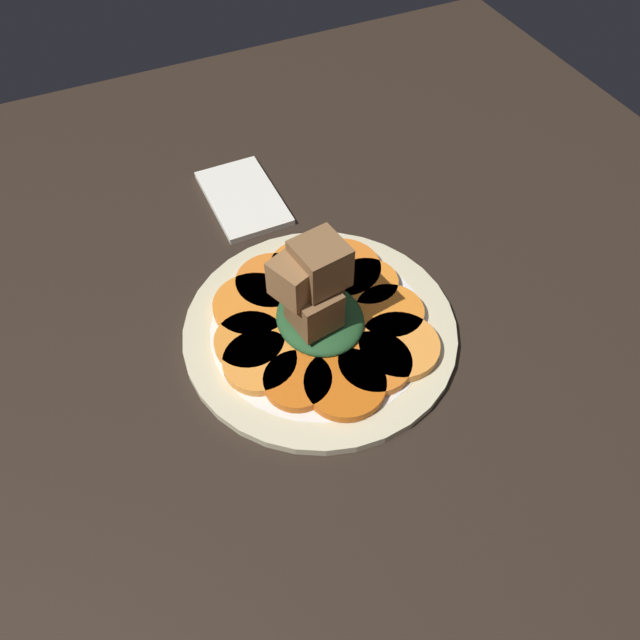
# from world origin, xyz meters

# --- Properties ---
(table_slab) EXTENTS (1.20, 1.20, 0.02)m
(table_slab) POSITION_xyz_m (0.00, 0.00, 0.01)
(table_slab) COLOR black
(table_slab) RESTS_ON ground
(plate) EXTENTS (0.29, 0.29, 0.01)m
(plate) POSITION_xyz_m (0.00, 0.00, 0.03)
(plate) COLOR beige
(plate) RESTS_ON table_slab
(carrot_slice_0) EXTENTS (0.07, 0.07, 0.01)m
(carrot_slice_0) POSITION_xyz_m (0.08, -0.02, 0.04)
(carrot_slice_0) COLOR orange
(carrot_slice_0) RESTS_ON plate
(carrot_slice_1) EXTENTS (0.08, 0.08, 0.01)m
(carrot_slice_1) POSITION_xyz_m (0.08, 0.02, 0.04)
(carrot_slice_1) COLOR orange
(carrot_slice_1) RESTS_ON plate
(carrot_slice_2) EXTENTS (0.09, 0.09, 0.01)m
(carrot_slice_2) POSITION_xyz_m (0.05, 0.06, 0.04)
(carrot_slice_2) COLOR orange
(carrot_slice_2) RESTS_ON plate
(carrot_slice_3) EXTENTS (0.07, 0.07, 0.01)m
(carrot_slice_3) POSITION_xyz_m (0.01, 0.08, 0.04)
(carrot_slice_3) COLOR orange
(carrot_slice_3) RESTS_ON plate
(carrot_slice_4) EXTENTS (0.08, 0.08, 0.01)m
(carrot_slice_4) POSITION_xyz_m (-0.02, 0.08, 0.04)
(carrot_slice_4) COLOR orange
(carrot_slice_4) RESTS_ON plate
(carrot_slice_5) EXTENTS (0.07, 0.07, 0.01)m
(carrot_slice_5) POSITION_xyz_m (-0.06, 0.05, 0.04)
(carrot_slice_5) COLOR orange
(carrot_slice_5) RESTS_ON plate
(carrot_slice_6) EXTENTS (0.08, 0.08, 0.01)m
(carrot_slice_6) POSITION_xyz_m (-0.08, 0.01, 0.04)
(carrot_slice_6) COLOR #D56013
(carrot_slice_6) RESTS_ON plate
(carrot_slice_7) EXTENTS (0.08, 0.08, 0.01)m
(carrot_slice_7) POSITION_xyz_m (-0.07, -0.03, 0.04)
(carrot_slice_7) COLOR orange
(carrot_slice_7) RESTS_ON plate
(carrot_slice_8) EXTENTS (0.08, 0.08, 0.01)m
(carrot_slice_8) POSITION_xyz_m (-0.06, -0.06, 0.04)
(carrot_slice_8) COLOR #F99539
(carrot_slice_8) RESTS_ON plate
(carrot_slice_9) EXTENTS (0.07, 0.07, 0.01)m
(carrot_slice_9) POSITION_xyz_m (-0.02, -0.07, 0.04)
(carrot_slice_9) COLOR orange
(carrot_slice_9) RESTS_ON plate
(carrot_slice_10) EXTENTS (0.07, 0.07, 0.01)m
(carrot_slice_10) POSITION_xyz_m (0.03, -0.07, 0.04)
(carrot_slice_10) COLOR orange
(carrot_slice_10) RESTS_ON plate
(carrot_slice_11) EXTENTS (0.09, 0.09, 0.01)m
(carrot_slice_11) POSITION_xyz_m (0.06, -0.05, 0.04)
(carrot_slice_11) COLOR orange
(carrot_slice_11) RESTS_ON plate
(center_pile) EXTENTS (0.10, 0.10, 0.12)m
(center_pile) POSITION_xyz_m (-0.00, 0.01, 0.08)
(center_pile) COLOR #235128
(center_pile) RESTS_ON plate
(fork) EXTENTS (0.20, 0.04, 0.00)m
(fork) POSITION_xyz_m (0.01, -0.06, 0.03)
(fork) COLOR silver
(fork) RESTS_ON plate
(napkin) EXTENTS (0.14, 0.09, 0.01)m
(napkin) POSITION_xyz_m (0.24, 0.00, 0.02)
(napkin) COLOR silver
(napkin) RESTS_ON table_slab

